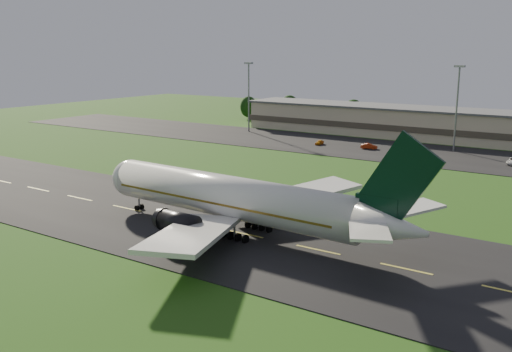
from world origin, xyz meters
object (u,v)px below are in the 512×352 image
Objects in this scene: light_mast_centre at (457,98)px; light_mast_west at (249,89)px; airliner at (234,199)px; service_vehicle_b at (369,146)px; terminal at (477,128)px; service_vehicle_a at (319,142)px.

light_mast_west is at bearing 180.00° from light_mast_centre.
service_vehicle_b is (-11.34, 71.22, -3.90)m from airliner.
terminal is 64.10m from light_mast_west.
light_mast_centre is at bearing -76.85° from service_vehicle_b.
light_mast_west reaches higher than terminal.
airliner is at bearing -56.29° from light_mast_west.
terminal is at bearing 14.76° from light_mast_west.
light_mast_west reaches higher than airliner.
light_mast_west and light_mast_centre have the same top height.
light_mast_west is (-53.40, 80.03, 8.08)m from airliner.
service_vehicle_b is at bearing 101.13° from airliner.
service_vehicle_b reaches higher than service_vehicle_a.
airliner is 74.45m from service_vehicle_a.
airliner reaches higher than terminal.
service_vehicle_b is (42.06, -8.81, -11.98)m from light_mast_west.
light_mast_west is 44.61m from service_vehicle_b.
airliner is 15.02× the size of service_vehicle_a.
terminal is (8.00, 96.21, -0.67)m from airliner.
light_mast_west is 5.96× the size of service_vehicle_a.
terminal is 31.77m from service_vehicle_b.
airliner is 96.55m from light_mast_west.
service_vehicle_a is (-31.07, -9.84, -12.06)m from light_mast_centre.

